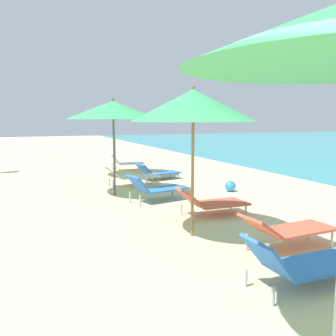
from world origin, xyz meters
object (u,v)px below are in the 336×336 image
object	(u,v)px
lounger_second_shoreside	(211,202)
umbrella_farthest	(114,111)
lounger_third_inland	(156,188)
lounger_nearest_shoreside	(303,262)
lounger_farthest_inland	(158,172)
beach_ball	(230,186)
umbrella_second	(193,105)
lounger_third_shoreside	(132,175)
lounger_farthest_shoreside	(126,162)
umbrella_third	(113,110)
lounger_second_inland	(288,229)

from	to	relation	value
lounger_second_shoreside	umbrella_farthest	size ratio (longest dim) A/B	0.55
umbrella_farthest	lounger_third_inland	bearing A→B (deg)	-90.61
lounger_second_shoreside	lounger_nearest_shoreside	bearing A→B (deg)	-99.16
umbrella_farthest	lounger_farthest_inland	world-z (taller)	umbrella_farthest
lounger_second_shoreside	beach_ball	size ratio (longest dim) A/B	4.75
lounger_nearest_shoreside	umbrella_second	bearing A→B (deg)	99.65
umbrella_second	lounger_second_shoreside	size ratio (longest dim) A/B	1.77
lounger_third_shoreside	beach_ball	bearing A→B (deg)	-38.76
lounger_third_inland	beach_ball	xyz separation A→B (m)	(2.29, 0.35, -0.18)
umbrella_second	lounger_second_shoreside	xyz separation A→B (m)	(0.94, 1.02, -1.90)
lounger_third_shoreside	lounger_farthest_inland	size ratio (longest dim) A/B	1.05
lounger_farthest_shoreside	lounger_third_shoreside	bearing A→B (deg)	-100.88
lounger_farthest_shoreside	beach_ball	distance (m)	5.24
umbrella_third	umbrella_second	bearing A→B (deg)	-83.95
lounger_second_shoreside	beach_ball	xyz separation A→B (m)	(1.68, 1.97, -0.14)
lounger_second_inland	lounger_third_inland	xyz separation A→B (m)	(-0.73, 3.77, 0.01)
umbrella_third	lounger_third_shoreside	bearing A→B (deg)	52.56
umbrella_third	umbrella_farthest	bearing A→B (deg)	75.53
lounger_third_shoreside	lounger_third_inland	size ratio (longest dim) A/B	1.07
lounger_farthest_shoreside	umbrella_second	bearing A→B (deg)	-95.86
lounger_second_inland	lounger_farthest_shoreside	world-z (taller)	lounger_farthest_shoreside
lounger_second_shoreside	lounger_second_inland	bearing A→B (deg)	-86.43
lounger_third_inland	lounger_second_shoreside	bearing A→B (deg)	-81.95
umbrella_second	umbrella_farthest	bearing A→B (deg)	86.89
lounger_second_inland	lounger_farthest_inland	bearing A→B (deg)	83.03
lounger_farthest_inland	lounger_farthest_shoreside	bearing A→B (deg)	85.61
lounger_second_shoreside	umbrella_farthest	xyz separation A→B (m)	(-0.57, 5.73, 1.93)
lounger_third_inland	beach_ball	bearing A→B (deg)	-4.04
umbrella_third	lounger_third_shoreside	xyz separation A→B (m)	(0.75, 0.98, -1.87)
lounger_third_inland	lounger_farthest_shoreside	distance (m)	5.42
lounger_farthest_shoreside	lounger_farthest_inland	distance (m)	2.52
lounger_second_inland	lounger_third_shoreside	distance (m)	5.93
lounger_nearest_shoreside	umbrella_second	distance (m)	2.91
umbrella_third	lounger_third_inland	world-z (taller)	umbrella_third
umbrella_third	lounger_second_shoreside	bearing A→B (deg)	-64.11
lounger_farthest_inland	beach_ball	distance (m)	2.78
lounger_third_shoreside	lounger_third_inland	bearing A→B (deg)	-91.53
lounger_third_inland	lounger_second_inland	bearing A→B (deg)	-91.77
umbrella_farthest	lounger_second_inland	bearing A→B (deg)	-85.04
lounger_second_shoreside	lounger_farthest_shoreside	world-z (taller)	lounger_farthest_shoreside
lounger_second_shoreside	lounger_third_shoreside	distance (m)	3.79
lounger_nearest_shoreside	lounger_second_inland	xyz separation A→B (m)	(0.66, 1.04, 0.03)
umbrella_second	lounger_third_shoreside	bearing A→B (deg)	85.76
umbrella_second	umbrella_third	xyz separation A→B (m)	(-0.40, 3.78, 0.00)
umbrella_second	lounger_second_inland	xyz separation A→B (m)	(1.05, -1.13, -1.86)
lounger_second_inland	lounger_farthest_inland	distance (m)	6.66
lounger_third_inland	lounger_farthest_inland	xyz separation A→B (m)	(1.13, 2.87, -0.07)
lounger_nearest_shoreside	lounger_farthest_inland	xyz separation A→B (m)	(1.06, 7.69, -0.03)
lounger_third_shoreside	lounger_nearest_shoreside	bearing A→B (deg)	-90.42
umbrella_second	lounger_farthest_inland	xyz separation A→B (m)	(1.45, 5.52, -1.93)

